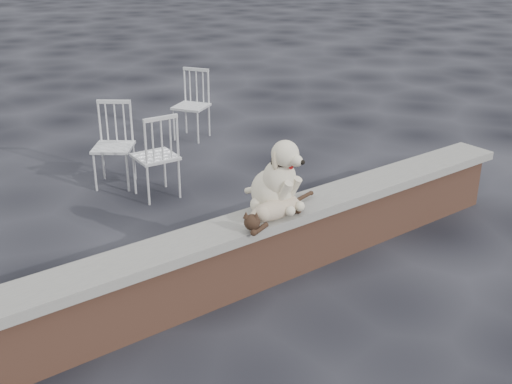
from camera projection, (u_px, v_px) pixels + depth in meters
ground at (237, 289)px, 5.13m from camera, size 60.00×60.00×0.00m
brick_wall at (237, 262)px, 5.03m from camera, size 6.00×0.30×0.50m
capstone at (237, 229)px, 4.92m from camera, size 6.20×0.40×0.08m
dog at (272, 174)px, 5.04m from camera, size 0.51×0.62×0.63m
cat at (276, 208)px, 4.97m from camera, size 1.11×0.47×0.18m
chair_b at (113, 146)px, 7.01m from camera, size 0.79×0.79×0.94m
chair_d at (191, 105)px, 8.59m from camera, size 0.77×0.77×0.94m
chair_c at (155, 155)px, 6.72m from camera, size 0.60×0.60×0.94m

